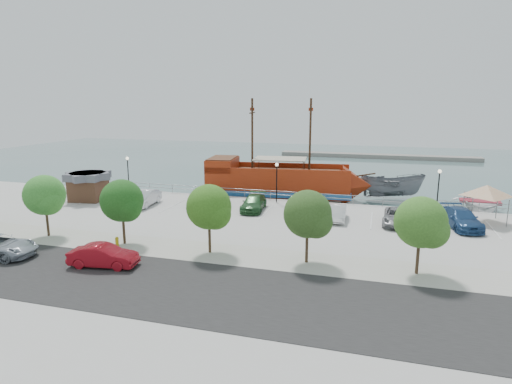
# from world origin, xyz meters

# --- Properties ---
(ground) EXTENTS (160.00, 160.00, 0.00)m
(ground) POSITION_xyz_m (0.00, 0.00, -1.00)
(ground) COLOR #416362
(land_slab) EXTENTS (100.00, 58.00, 1.20)m
(land_slab) POSITION_xyz_m (0.00, -21.00, -0.60)
(land_slab) COLOR #B6B5B2
(land_slab) RESTS_ON ground
(street) EXTENTS (100.00, 8.00, 0.04)m
(street) POSITION_xyz_m (0.00, -16.00, 0.01)
(street) COLOR black
(street) RESTS_ON land_slab
(sidewalk) EXTENTS (100.00, 4.00, 0.05)m
(sidewalk) POSITION_xyz_m (0.00, -10.00, 0.01)
(sidewalk) COLOR #A7A595
(sidewalk) RESTS_ON land_slab
(seawall_railing) EXTENTS (50.00, 0.06, 1.00)m
(seawall_railing) POSITION_xyz_m (0.00, 7.80, 0.53)
(seawall_railing) COLOR gray
(seawall_railing) RESTS_ON land_slab
(far_shore) EXTENTS (40.00, 3.00, 0.80)m
(far_shore) POSITION_xyz_m (10.00, 55.00, -0.60)
(far_shore) COLOR gray
(far_shore) RESTS_ON ground
(pirate_ship) EXTENTS (20.09, 7.51, 12.53)m
(pirate_ship) POSITION_xyz_m (0.27, 12.35, 1.10)
(pirate_ship) COLOR maroon
(pirate_ship) RESTS_ON ground
(patrol_boat) EXTENTS (7.94, 4.06, 2.93)m
(patrol_boat) POSITION_xyz_m (12.05, 15.47, 0.46)
(patrol_boat) COLOR slate
(patrol_boat) RESTS_ON ground
(speedboat) EXTENTS (5.78, 7.68, 1.51)m
(speedboat) POSITION_xyz_m (21.07, 12.51, -0.25)
(speedboat) COLOR white
(speedboat) RESTS_ON ground
(dock_west) EXTENTS (7.47, 3.15, 0.41)m
(dock_west) POSITION_xyz_m (-13.15, 9.20, -0.79)
(dock_west) COLOR gray
(dock_west) RESTS_ON ground
(dock_mid) EXTENTS (7.24, 2.70, 0.40)m
(dock_mid) POSITION_xyz_m (8.14, 9.20, -0.80)
(dock_mid) COLOR gray
(dock_mid) RESTS_ON ground
(dock_east) EXTENTS (7.06, 2.87, 0.39)m
(dock_east) POSITION_xyz_m (16.53, 9.20, -0.80)
(dock_east) COLOR gray
(dock_east) RESTS_ON ground
(shed) EXTENTS (4.21, 4.21, 3.06)m
(shed) POSITION_xyz_m (-20.10, 1.90, 1.63)
(shed) COLOR #4E3020
(shed) RESTS_ON land_slab
(canopy_tent) EXTENTS (4.95, 4.95, 3.88)m
(canopy_tent) POSITION_xyz_m (19.73, 4.35, 3.37)
(canopy_tent) COLOR slate
(canopy_tent) RESTS_ON land_slab
(street_sedan) EXTENTS (4.67, 2.19, 1.48)m
(street_sedan) POSITION_xyz_m (-6.72, -14.38, 0.74)
(street_sedan) COLOR maroon
(street_sedan) RESTS_ON street
(fire_hydrant) EXTENTS (0.28, 0.28, 0.80)m
(fire_hydrant) POSITION_xyz_m (-8.11, -10.80, 0.44)
(fire_hydrant) COLOR gold
(fire_hydrant) RESTS_ON sidewalk
(lamp_post_left) EXTENTS (0.36, 0.36, 4.28)m
(lamp_post_left) POSITION_xyz_m (-18.00, 6.50, 2.94)
(lamp_post_left) COLOR black
(lamp_post_left) RESTS_ON land_slab
(lamp_post_mid) EXTENTS (0.36, 0.36, 4.28)m
(lamp_post_mid) POSITION_xyz_m (0.00, 6.50, 2.94)
(lamp_post_mid) COLOR black
(lamp_post_mid) RESTS_ON land_slab
(lamp_post_right) EXTENTS (0.36, 0.36, 4.28)m
(lamp_post_right) POSITION_xyz_m (16.00, 6.50, 2.94)
(lamp_post_right) COLOR black
(lamp_post_right) RESTS_ON land_slab
(tree_b) EXTENTS (3.30, 3.20, 5.00)m
(tree_b) POSITION_xyz_m (-14.85, -10.07, 3.30)
(tree_b) COLOR #473321
(tree_b) RESTS_ON sidewalk
(tree_c) EXTENTS (3.30, 3.20, 5.00)m
(tree_c) POSITION_xyz_m (-7.85, -10.07, 3.30)
(tree_c) COLOR #473321
(tree_c) RESTS_ON sidewalk
(tree_d) EXTENTS (3.30, 3.20, 5.00)m
(tree_d) POSITION_xyz_m (-0.85, -10.07, 3.30)
(tree_d) COLOR #473321
(tree_d) RESTS_ON sidewalk
(tree_e) EXTENTS (3.30, 3.20, 5.00)m
(tree_e) POSITION_xyz_m (6.15, -10.07, 3.30)
(tree_e) COLOR #473321
(tree_e) RESTS_ON sidewalk
(tree_f) EXTENTS (3.30, 3.20, 5.00)m
(tree_f) POSITION_xyz_m (13.15, -10.07, 3.30)
(tree_f) COLOR #473321
(tree_f) RESTS_ON sidewalk
(parked_car_b) EXTENTS (2.05, 4.94, 1.59)m
(parked_car_b) POSITION_xyz_m (-12.81, 1.28, 0.79)
(parked_car_b) COLOR silver
(parked_car_b) RESTS_ON land_slab
(parked_car_c) EXTENTS (2.91, 5.04, 1.32)m
(parked_car_c) POSITION_xyz_m (-6.34, 2.27, 0.66)
(parked_car_c) COLOR navy
(parked_car_c) RESTS_ON land_slab
(parked_car_d) EXTENTS (2.53, 5.24, 1.47)m
(parked_car_d) POSITION_xyz_m (-1.41, 2.62, 0.74)
(parked_car_d) COLOR #28592C
(parked_car_d) RESTS_ON land_slab
(parked_car_e) EXTENTS (2.08, 4.57, 1.52)m
(parked_car_e) POSITION_xyz_m (3.69, 2.22, 0.76)
(parked_car_e) COLOR black
(parked_car_e) RESTS_ON land_slab
(parked_car_f) EXTENTS (1.60, 4.18, 1.36)m
(parked_car_f) POSITION_xyz_m (6.99, 1.22, 0.68)
(parked_car_f) COLOR silver
(parked_car_f) RESTS_ON land_slab
(parked_car_g) EXTENTS (2.62, 5.13, 1.39)m
(parked_car_g) POSITION_xyz_m (12.15, 1.31, 0.69)
(parked_car_g) COLOR gray
(parked_car_g) RESTS_ON land_slab
(parked_car_h) EXTENTS (3.36, 5.93, 1.62)m
(parked_car_h) POSITION_xyz_m (17.44, 1.81, 0.81)
(parked_car_h) COLOR navy
(parked_car_h) RESTS_ON land_slab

